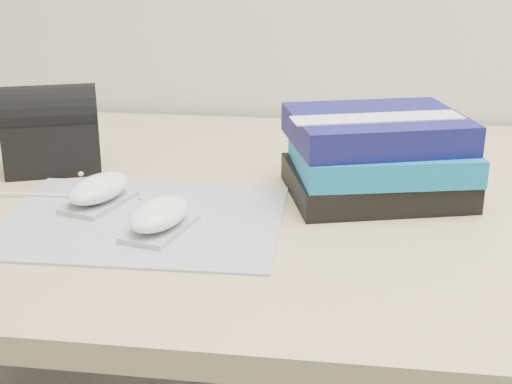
# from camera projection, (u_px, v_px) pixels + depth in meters

# --- Properties ---
(desk) EXTENTS (1.60, 0.80, 0.73)m
(desk) POSITION_uv_depth(u_px,v_px,m) (329.00, 322.00, 1.10)
(desk) COLOR tan
(desk) RESTS_ON ground
(mousepad) EXTENTS (0.35, 0.28, 0.00)m
(mousepad) POSITION_uv_depth(u_px,v_px,m) (141.00, 219.00, 0.87)
(mousepad) COLOR gray
(mousepad) RESTS_ON desk
(mouse_rear) EXTENTS (0.08, 0.12, 0.04)m
(mouse_rear) POSITION_uv_depth(u_px,v_px,m) (99.00, 191.00, 0.91)
(mouse_rear) COLOR #A4A4A7
(mouse_rear) RESTS_ON mousepad
(mouse_front) EXTENTS (0.08, 0.11, 0.04)m
(mouse_front) POSITION_uv_depth(u_px,v_px,m) (160.00, 216.00, 0.83)
(mouse_front) COLOR #ABABAD
(mouse_front) RESTS_ON mousepad
(usb_cable) EXTENTS (0.24, 0.01, 0.00)m
(usb_cable) POSITION_uv_depth(u_px,v_px,m) (18.00, 194.00, 0.95)
(usb_cable) COLOR silver
(usb_cable) RESTS_ON mousepad
(book_stack) EXTENTS (0.27, 0.23, 0.11)m
(book_stack) POSITION_uv_depth(u_px,v_px,m) (377.00, 156.00, 0.94)
(book_stack) COLOR black
(book_stack) RESTS_ON desk
(pouch) EXTENTS (0.16, 0.13, 0.13)m
(pouch) POSITION_uv_depth(u_px,v_px,m) (51.00, 129.00, 1.04)
(pouch) COLOR black
(pouch) RESTS_ON desk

